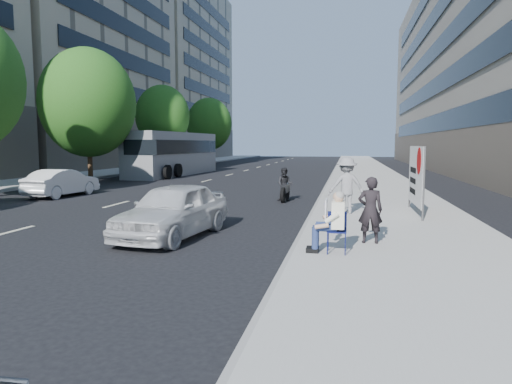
% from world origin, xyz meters
% --- Properties ---
extents(ground, '(160.00, 160.00, 0.00)m').
position_xyz_m(ground, '(0.00, 0.00, 0.00)').
color(ground, black).
rests_on(ground, ground).
extents(near_sidewalk, '(5.00, 120.00, 0.15)m').
position_xyz_m(near_sidewalk, '(4.00, 20.00, 0.07)').
color(near_sidewalk, '#A7A39C').
rests_on(near_sidewalk, ground).
extents(far_sidewalk, '(4.50, 120.00, 0.15)m').
position_xyz_m(far_sidewalk, '(-16.75, 20.00, 0.07)').
color(far_sidewalk, '#A7A39C').
rests_on(far_sidewalk, ground).
extents(far_bldg_mid, '(22.00, 26.00, 34.00)m').
position_xyz_m(far_bldg_mid, '(-30.00, 34.00, 17.00)').
color(far_bldg_mid, tan).
rests_on(far_bldg_mid, ground).
extents(far_bldg_north, '(22.00, 28.00, 28.00)m').
position_xyz_m(far_bldg_north, '(-30.00, 62.00, 14.00)').
color(far_bldg_north, tan).
rests_on(far_bldg_north, ground).
extents(tree_far_c, '(6.00, 6.00, 8.47)m').
position_xyz_m(tree_far_c, '(-13.70, 18.00, 5.02)').
color(tree_far_c, '#382616').
rests_on(tree_far_c, ground).
extents(tree_far_d, '(4.80, 4.80, 7.65)m').
position_xyz_m(tree_far_d, '(-13.70, 30.00, 4.89)').
color(tree_far_d, '#382616').
rests_on(tree_far_d, ground).
extents(tree_far_e, '(5.40, 5.40, 7.89)m').
position_xyz_m(tree_far_e, '(-13.70, 44.00, 4.78)').
color(tree_far_e, '#382616').
rests_on(tree_far_e, ground).
extents(seated_protester, '(0.83, 1.12, 1.31)m').
position_xyz_m(seated_protester, '(2.29, 0.80, 0.87)').
color(seated_protester, navy).
rests_on(seated_protester, near_sidewalk).
extents(jogger, '(1.32, 0.94, 1.85)m').
position_xyz_m(jogger, '(2.57, 6.39, 1.07)').
color(jogger, gray).
rests_on(jogger, near_sidewalk).
extents(pedestrian_woman, '(0.58, 0.39, 1.54)m').
position_xyz_m(pedestrian_woman, '(3.13, 1.90, 0.92)').
color(pedestrian_woman, black).
rests_on(pedestrian_woman, near_sidewalk).
extents(protest_banner, '(0.08, 3.06, 2.20)m').
position_xyz_m(protest_banner, '(4.79, 6.81, 1.40)').
color(protest_banner, '#4C4C4C').
rests_on(protest_banner, near_sidewalk).
extents(white_sedan_near, '(2.20, 4.34, 1.42)m').
position_xyz_m(white_sedan_near, '(-1.85, 2.36, 0.71)').
color(white_sedan_near, silver).
rests_on(white_sedan_near, ground).
extents(white_sedan_mid, '(1.67, 3.95, 1.27)m').
position_xyz_m(white_sedan_mid, '(-10.36, 10.11, 0.63)').
color(white_sedan_mid, white).
rests_on(white_sedan_mid, ground).
extents(motorcycle, '(0.70, 2.04, 1.42)m').
position_xyz_m(motorcycle, '(0.01, 10.42, 0.64)').
color(motorcycle, black).
rests_on(motorcycle, ground).
extents(bus, '(3.30, 12.19, 3.30)m').
position_xyz_m(bus, '(-10.74, 25.15, 1.64)').
color(bus, gray).
rests_on(bus, ground).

